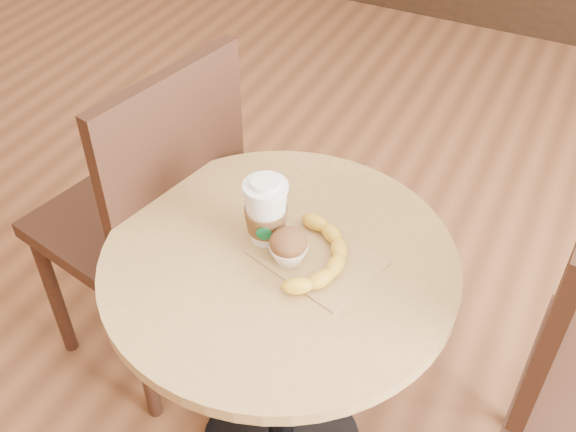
% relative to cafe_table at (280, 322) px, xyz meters
% --- Properties ---
extents(cafe_table, '(0.74, 0.74, 0.75)m').
position_rel_cafe_table_xyz_m(cafe_table, '(0.00, 0.00, 0.00)').
color(cafe_table, black).
rests_on(cafe_table, ground).
extents(chair_left, '(0.53, 0.53, 1.02)m').
position_rel_cafe_table_xyz_m(chair_left, '(-0.46, 0.15, 0.02)').
color(chair_left, '#331B11').
rests_on(chair_left, ground).
extents(kraft_bag, '(0.28, 0.24, 0.00)m').
position_rel_cafe_table_xyz_m(kraft_bag, '(0.07, 0.03, 0.21)').
color(kraft_bag, '#A68350').
rests_on(kraft_bag, cafe_table).
extents(coffee_cup, '(0.09, 0.09, 0.15)m').
position_rel_cafe_table_xyz_m(coffee_cup, '(-0.05, 0.04, 0.27)').
color(coffee_cup, white).
rests_on(coffee_cup, cafe_table).
extents(muffin, '(0.08, 0.08, 0.07)m').
position_rel_cafe_table_xyz_m(muffin, '(0.02, 0.00, 0.24)').
color(muffin, white).
rests_on(muffin, kraft_bag).
extents(banana, '(0.19, 0.27, 0.03)m').
position_rel_cafe_table_xyz_m(banana, '(0.07, 0.02, 0.22)').
color(banana, gold).
rests_on(banana, kraft_bag).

